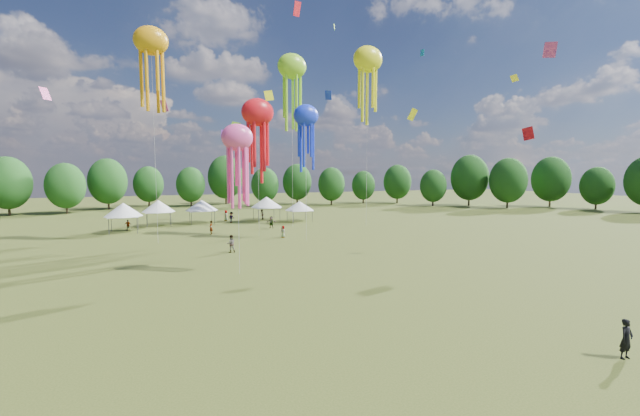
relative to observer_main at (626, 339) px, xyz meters
name	(u,v)px	position (x,y,z in m)	size (l,w,h in m)	color
ground	(483,368)	(-6.86, 1.82, -0.94)	(300.00, 300.00, 0.00)	#384416
observer_main	(626,339)	(0.00, 0.00, 0.00)	(0.68, 0.45, 1.88)	black
spectator_near	(231,244)	(-12.67, 32.30, 0.02)	(0.93, 0.73, 1.92)	gray
spectators_far	(239,220)	(-7.49, 54.36, -0.02)	(23.16, 22.64, 1.93)	gray
festival_tents	(213,206)	(-11.14, 57.58, 2.22)	(33.21, 12.46, 4.34)	#47474C
show_kites	(292,91)	(-1.78, 43.49, 19.18)	(36.22, 29.10, 28.69)	red
small_kites	(259,24)	(-6.44, 43.41, 27.62)	(71.21, 62.52, 43.71)	red
treeline	(210,184)	(-10.73, 64.33, 5.61)	(201.57, 95.24, 13.43)	#38281C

